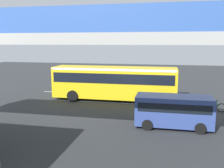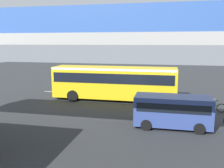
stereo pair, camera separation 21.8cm
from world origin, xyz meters
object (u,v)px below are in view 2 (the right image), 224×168
at_px(city_bus, 114,81).
at_px(pedestrian, 147,87).
at_px(bicycle_green, 214,108).
at_px(traffic_sign, 82,75).
at_px(parked_van, 172,109).

relative_size(city_bus, pedestrian, 6.44).
distance_m(city_bus, bicycle_green, 9.01).
bearing_deg(traffic_sign, city_bus, 143.01).
bearing_deg(traffic_sign, pedestrian, 176.11).
xyz_separation_m(parked_van, bicycle_green, (-3.29, -4.33, -0.81)).
relative_size(bicycle_green, traffic_sign, 0.63).
distance_m(city_bus, traffic_sign, 5.45).
bearing_deg(traffic_sign, parked_van, 133.95).
bearing_deg(parked_van, pedestrian, -75.83).
distance_m(parked_van, traffic_sign, 13.88).
relative_size(city_bus, bicycle_green, 6.52).
xyz_separation_m(pedestrian, traffic_sign, (7.23, -0.49, 1.00)).
height_order(parked_van, traffic_sign, traffic_sign).
height_order(city_bus, traffic_sign, city_bus).
relative_size(city_bus, parked_van, 2.40).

